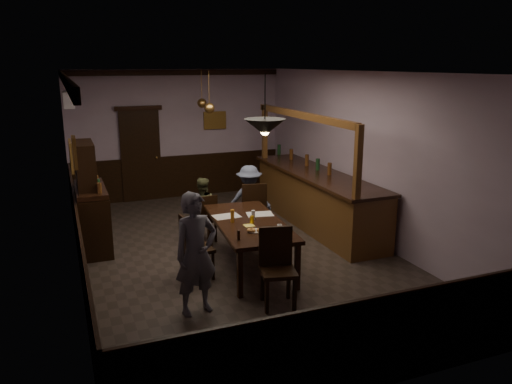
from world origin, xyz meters
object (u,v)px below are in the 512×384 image
bar_counter (316,197)px  pendant_brass_mid (209,108)px  pendant_iron (265,127)px  pendant_brass_far (202,103)px  chair_far_left (206,216)px  person_seated_right (249,200)px  dining_table (249,225)px  chair_side (192,245)px  sideboard (91,207)px  chair_far_right (253,208)px  soda_can (252,220)px  coffee_cup (280,227)px  person_seated_left (202,208)px  person_standing (196,254)px  chair_near (277,263)px

bar_counter → pendant_brass_mid: bearing=155.5°
pendant_iron → pendant_brass_far: size_ratio=0.99×
chair_far_left → person_seated_right: 0.94m
dining_table → chair_side: size_ratio=2.34×
sideboard → pendant_brass_mid: pendant_brass_mid is taller
dining_table → chair_side: bearing=-171.9°
chair_far_right → soda_can: (-0.55, -1.35, 0.24)m
dining_table → sideboard: sideboard is taller
chair_far_right → chair_side: (-1.49, -1.36, -0.04)m
person_seated_right → coffee_cup: (-0.31, -2.08, 0.15)m
dining_table → chair_side: chair_side is taller
person_seated_right → pendant_iron: 2.91m
person_seated_left → soda_can: (0.32, -1.71, 0.24)m
pendant_brass_mid → sideboard: bearing=-166.3°
chair_far_right → soda_can: chair_far_right is taller
person_standing → bar_counter: bearing=27.6°
coffee_cup → pendant_brass_mid: pendant_brass_mid is taller
chair_side → chair_near: bearing=-149.6°
person_seated_right → pendant_brass_mid: 1.90m
bar_counter → pendant_iron: pendant_iron is taller
pendant_brass_mid → chair_side: bearing=-112.8°
person_seated_right → soda_can: size_ratio=10.84×
sideboard → bar_counter: (4.20, -0.30, -0.17)m
soda_can → bar_counter: bar_counter is taller
chair_side → bar_counter: bar_counter is taller
chair_far_right → coffee_cup: size_ratio=13.09×
chair_far_right → pendant_brass_mid: (-0.47, 1.09, 1.72)m
pendant_brass_mid → pendant_iron: bearing=-92.8°
sideboard → pendant_brass_far: bearing=35.7°
chair_far_right → person_standing: 2.93m
chair_far_right → sideboard: sideboard is taller
soda_can → person_seated_right: bearing=70.6°
person_standing → person_seated_right: (1.73, 2.66, -0.15)m
chair_far_left → person_seated_right: (0.91, 0.20, 0.17)m
pendant_brass_mid → bar_counter: bearing=-24.5°
person_seated_left → person_standing: bearing=89.6°
person_seated_right → bar_counter: 1.40m
person_seated_left → pendant_iron: 2.96m
bar_counter → dining_table: bearing=-143.8°
dining_table → soda_can: size_ratio=18.97×
chair_far_right → pendant_brass_mid: size_ratio=1.29×
bar_counter → chair_far_left: bearing=-176.6°
person_seated_left → bar_counter: (2.29, -0.14, 0.01)m
dining_table → bar_counter: bearing=36.2°
bar_counter → pendant_brass_mid: pendant_brass_mid is taller
dining_table → bar_counter: size_ratio=0.57×
chair_far_right → pendant_iron: size_ratio=1.31×
pendant_iron → person_seated_left: bearing=96.0°
coffee_cup → chair_near: bearing=-111.6°
chair_far_right → sideboard: (-2.78, 0.53, 0.17)m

